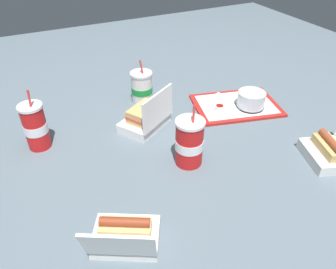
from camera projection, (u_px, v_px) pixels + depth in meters
ground_plane at (179, 144)px, 1.25m from camera, size 3.20×3.20×0.00m
food_tray at (236, 105)px, 1.48m from camera, size 0.42×0.34×0.01m
cake_container at (251, 100)px, 1.43m from camera, size 0.12×0.12×0.07m
ketchup_cup at (220, 108)px, 1.42m from camera, size 0.04×0.04×0.02m
napkin_stack at (227, 110)px, 1.43m from camera, size 0.11×0.11×0.00m
plastic_fork at (212, 97)px, 1.52m from camera, size 0.11×0.05×0.00m
clamshell_hotdog_right at (331, 150)px, 1.16m from camera, size 0.23×0.22×0.17m
clamshell_sandwich_front at (146, 118)px, 1.32m from camera, size 0.24×0.22×0.17m
clamshell_hotdog_corner at (125, 235)px, 0.86m from camera, size 0.23×0.23×0.16m
soda_cup_center at (35, 127)px, 1.19m from camera, size 0.09×0.09×0.24m
soda_cup_corner at (189, 142)px, 1.12m from camera, size 0.10×0.10×0.23m
soda_cup_right at (141, 88)px, 1.48m from camera, size 0.10×0.10×0.20m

